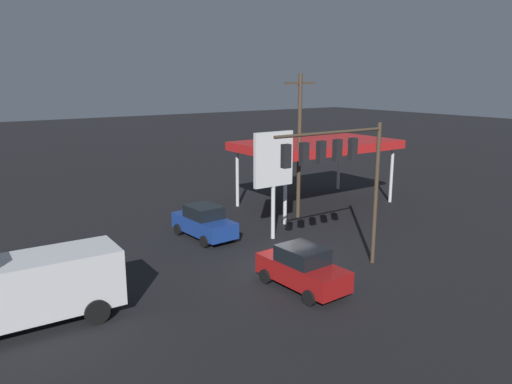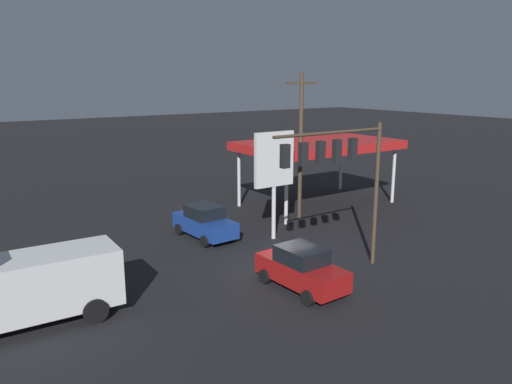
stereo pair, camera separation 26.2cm
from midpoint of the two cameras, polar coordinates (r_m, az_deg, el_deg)
ground_plane at (r=24.37m, az=3.01°, el=-9.01°), size 200.00×200.00×0.00m
traffic_signal_assembly at (r=22.81m, az=9.58°, el=3.37°), size 6.36×0.43×7.04m
utility_pole at (r=32.51m, az=5.35°, el=5.57°), size 2.40×0.26×9.38m
gas_station_canopy at (r=36.30m, az=7.32°, el=5.26°), size 11.25×6.78×4.67m
price_sign at (r=28.04m, az=2.35°, el=3.29°), size 2.57×0.27×6.19m
delivery_truck at (r=20.49m, az=-25.16°, el=-9.54°), size 6.88×2.75×3.58m
sedan_far at (r=22.18m, az=5.54°, el=-8.68°), size 2.21×4.47×1.93m
sedan_waiting at (r=29.06m, az=-5.62°, el=-3.42°), size 2.28×4.50×1.93m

